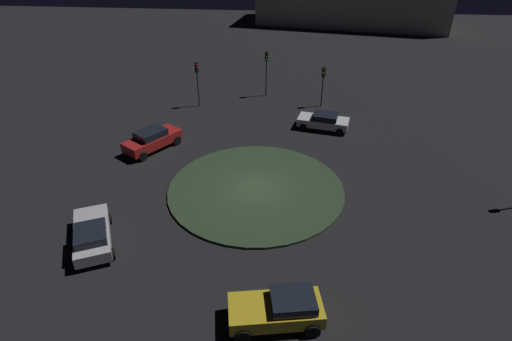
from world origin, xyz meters
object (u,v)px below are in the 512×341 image
object	(u,v)px
car_white	(324,121)
car_yellow	(279,309)
traffic_light_west_near	(323,79)
traffic_light_southwest	(197,76)
car_red	(152,139)
car_silver	(92,234)
store_building	(352,0)
traffic_light_west	(266,65)

from	to	relation	value
car_white	car_yellow	world-z (taller)	car_yellow
traffic_light_west_near	traffic_light_southwest	bearing A→B (deg)	-66.57
car_white	car_red	bearing A→B (deg)	-147.97
car_white	car_silver	world-z (taller)	car_silver
traffic_light_west_near	store_building	xyz separation A→B (m)	(-35.23, 6.10, 1.11)
store_building	traffic_light_west	bearing A→B (deg)	79.96
car_yellow	traffic_light_southwest	size ratio (longest dim) A/B	1.06
car_white	traffic_light_west_near	world-z (taller)	traffic_light_west_near
traffic_light_west	traffic_light_southwest	world-z (taller)	traffic_light_west
car_red	traffic_light_west	bearing A→B (deg)	0.91
car_red	store_building	size ratio (longest dim) A/B	0.15
traffic_light_southwest	car_red	bearing A→B (deg)	-37.95
traffic_light_west_near	traffic_light_west	bearing A→B (deg)	-93.89
car_white	car_yellow	size ratio (longest dim) A/B	1.01
car_white	traffic_light_southwest	bearing A→B (deg)	173.57
car_red	car_white	bearing A→B (deg)	-35.46
car_red	traffic_light_west_near	world-z (taller)	traffic_light_west_near
traffic_light_west	traffic_light_west_near	bearing A→B (deg)	65.95
traffic_light_southwest	car_yellow	bearing A→B (deg)	-6.27
car_white	traffic_light_west	size ratio (longest dim) A/B	1.02
car_silver	traffic_light_southwest	distance (m)	20.10
car_white	car_silver	distance (m)	20.86
traffic_light_west	traffic_light_southwest	distance (m)	6.97
traffic_light_southwest	car_silver	bearing A→B (deg)	-31.27
traffic_light_west	store_building	distance (m)	34.98
store_building	traffic_light_southwest	bearing A→B (deg)	73.21
car_yellow	car_red	bearing A→B (deg)	-65.87
car_yellow	traffic_light_west	distance (m)	27.56
car_silver	traffic_light_southwest	xyz separation A→B (m)	(-19.89, 1.76, 2.25)
car_red	store_building	distance (m)	49.16
car_yellow	traffic_light_west	size ratio (longest dim) A/B	1.01
car_silver	traffic_light_west	world-z (taller)	traffic_light_west
car_white	traffic_light_southwest	xyz separation A→B (m)	(-3.86, -11.59, 2.27)
car_red	car_silver	distance (m)	11.15
car_red	traffic_light_southwest	distance (m)	9.19
traffic_light_west_near	traffic_light_southwest	world-z (taller)	traffic_light_southwest
car_yellow	traffic_light_southwest	world-z (taller)	traffic_light_southwest
car_silver	store_building	world-z (taller)	store_building
traffic_light_west_near	traffic_light_southwest	distance (m)	11.63
car_yellow	traffic_light_southwest	bearing A→B (deg)	-80.48
car_red	traffic_light_west	size ratio (longest dim) A/B	1.08
traffic_light_west	car_white	bearing A→B (deg)	35.38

